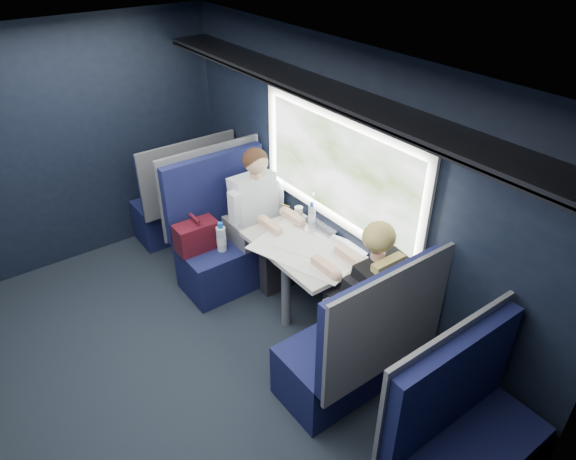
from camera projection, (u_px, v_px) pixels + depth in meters
ground at (196, 369)px, 4.02m from camera, size 2.80×4.20×0.01m
room_shell at (176, 203)px, 3.24m from camera, size 3.00×4.40×2.40m
table at (301, 255)px, 4.18m from camera, size 0.62×1.00×0.74m
seat_bay_near at (227, 239)px, 4.80m from camera, size 1.04×0.62×1.26m
seat_bay_far at (355, 350)px, 3.62m from camera, size 1.04×0.62×1.26m
seat_row_front at (184, 201)px, 5.45m from camera, size 1.04×0.51×1.16m
seat_row_back at (462, 443)px, 3.00m from camera, size 1.04×0.51×1.16m
man at (260, 211)px, 4.66m from camera, size 0.53×0.56×1.32m
woman at (368, 290)px, 3.69m from camera, size 0.53×0.56×1.32m
papers at (309, 248)px, 4.11m from camera, size 0.82×0.98×0.01m
laptop at (324, 219)px, 4.37m from camera, size 0.32×0.38×0.26m
bottle_small at (312, 214)px, 4.39m from camera, size 0.06×0.06×0.21m
cup at (299, 212)px, 4.51m from camera, size 0.07×0.07×0.10m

